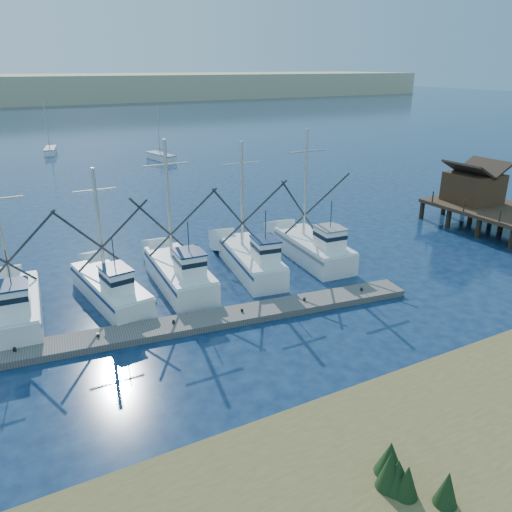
# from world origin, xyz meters

# --- Properties ---
(ground) EXTENTS (500.00, 500.00, 0.00)m
(ground) POSITION_xyz_m (0.00, 0.00, 0.00)
(ground) COLOR #0C1936
(ground) RESTS_ON ground
(floating_dock) EXTENTS (29.12, 5.63, 0.39)m
(floating_dock) POSITION_xyz_m (-9.50, 5.65, 0.19)
(floating_dock) COLOR #64605A
(floating_dock) RESTS_ON ground
(timber_pier) EXTENTS (7.00, 20.00, 8.00)m
(timber_pier) POSITION_xyz_m (21.50, 8.46, 2.57)
(timber_pier) COLOR black
(timber_pier) RESTS_ON ground
(dune_ridge) EXTENTS (360.00, 60.00, 10.00)m
(dune_ridge) POSITION_xyz_m (0.00, 210.00, 5.00)
(dune_ridge) COLOR tan
(dune_ridge) RESTS_ON ground
(trawler_fleet) EXTENTS (28.27, 8.44, 9.53)m
(trawler_fleet) POSITION_xyz_m (-8.75, 10.63, 0.99)
(trawler_fleet) COLOR white
(trawler_fleet) RESTS_ON ground
(sailboat_near) EXTENTS (2.98, 6.72, 8.10)m
(sailboat_near) POSITION_xyz_m (6.51, 56.90, 0.49)
(sailboat_near) COLOR white
(sailboat_near) RESTS_ON ground
(sailboat_far) EXTENTS (2.66, 6.02, 8.10)m
(sailboat_far) POSITION_xyz_m (-7.72, 71.19, 0.50)
(sailboat_far) COLOR white
(sailboat_far) RESTS_ON ground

